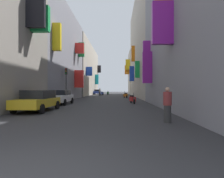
% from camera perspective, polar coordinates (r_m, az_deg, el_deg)
% --- Properties ---
extents(ground_plane, '(140.00, 140.00, 0.00)m').
position_cam_1_polar(ground_plane, '(32.88, -1.09, -2.62)').
color(ground_plane, '#2D2D30').
extents(building_left_mid_a, '(7.39, 17.52, 12.76)m').
position_cam_1_polar(building_left_mid_a, '(28.56, -18.23, 9.83)').
color(building_left_mid_a, gray).
rests_on(building_left_mid_a, ground).
extents(building_left_mid_c, '(7.26, 26.63, 12.63)m').
position_cam_1_polar(building_left_mid_c, '(50.66, -9.23, 5.45)').
color(building_left_mid_c, '#B2A899').
rests_on(building_left_mid_c, ground).
extents(building_right_mid_a, '(6.93, 6.25, 18.08)m').
position_cam_1_polar(building_right_mid_a, '(22.35, 19.32, 19.67)').
color(building_right_mid_a, gray).
rests_on(building_right_mid_a, ground).
extents(building_right_mid_b, '(6.94, 27.02, 19.27)m').
position_cam_1_polar(building_right_mid_b, '(38.13, 11.60, 12.31)').
color(building_right_mid_b, '#B2A899').
rests_on(building_right_mid_b, ground).
extents(building_right_far, '(7.32, 11.31, 12.57)m').
position_cam_1_polar(building_right_far, '(57.69, 8.11, 4.76)').
color(building_right_far, '#BCB29E').
rests_on(building_right_far, ground).
extents(parked_car_blue, '(1.90, 3.96, 1.37)m').
position_cam_1_polar(parked_car_blue, '(52.14, -4.41, -0.85)').
color(parked_car_blue, navy).
rests_on(parked_car_blue, ground).
extents(parked_car_yellow, '(1.92, 4.42, 1.41)m').
position_cam_1_polar(parked_car_yellow, '(13.90, -21.32, -3.11)').
color(parked_car_yellow, gold).
rests_on(parked_car_yellow, ground).
extents(parked_car_white, '(1.93, 4.11, 1.38)m').
position_cam_1_polar(parked_car_white, '(19.19, -15.41, -2.28)').
color(parked_car_white, white).
rests_on(parked_car_white, ground).
extents(scooter_red, '(0.62, 1.87, 1.13)m').
position_cam_1_polar(scooter_red, '(19.73, 6.18, -3.01)').
color(scooter_red, red).
rests_on(scooter_red, ground).
extents(scooter_blue, '(0.86, 1.84, 1.13)m').
position_cam_1_polar(scooter_blue, '(45.20, -3.05, -1.32)').
color(scooter_blue, '#2D4CAD').
rests_on(scooter_blue, ground).
extents(scooter_green, '(0.49, 2.00, 1.13)m').
position_cam_1_polar(scooter_green, '(48.73, -1.23, -1.22)').
color(scooter_green, '#287F3D').
rests_on(scooter_green, ground).
extents(scooter_orange, '(0.69, 1.94, 1.13)m').
position_cam_1_polar(scooter_orange, '(31.85, 4.09, -1.87)').
color(scooter_orange, orange).
rests_on(scooter_orange, ground).
extents(pedestrian_crossing, '(0.45, 0.45, 1.67)m').
position_cam_1_polar(pedestrian_crossing, '(43.00, -3.71, -0.89)').
color(pedestrian_crossing, '#313131').
rests_on(pedestrian_crossing, ground).
extents(pedestrian_near_left, '(0.50, 0.50, 1.58)m').
position_cam_1_polar(pedestrian_near_left, '(8.89, 16.35, -4.61)').
color(pedestrian_near_left, '#333333').
rests_on(pedestrian_near_left, ground).
extents(traffic_light_near_corner, '(0.26, 0.34, 4.30)m').
position_cam_1_polar(traffic_light_near_corner, '(33.39, -8.97, 2.45)').
color(traffic_light_near_corner, '#2D2D2D').
rests_on(traffic_light_near_corner, ground).
extents(traffic_light_far_corner, '(0.26, 0.34, 4.00)m').
position_cam_1_polar(traffic_light_far_corner, '(23.41, -13.65, 3.04)').
color(traffic_light_far_corner, '#2D2D2D').
rests_on(traffic_light_far_corner, ground).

